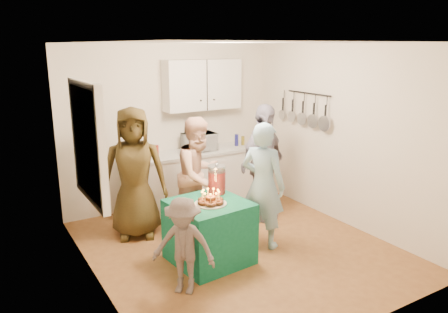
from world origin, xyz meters
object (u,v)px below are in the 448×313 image
man_birthday (263,185)px  woman_back_right (263,163)px  woman_back_center (199,175)px  counter (192,180)px  party_table (209,232)px  child_near_left (184,246)px  punch_jar (217,180)px  microwave (199,142)px  woman_back_left (134,173)px

man_birthday → woman_back_right: (0.55, 0.76, 0.05)m
woman_back_center → woman_back_right: size_ratio=0.93×
counter → woman_back_center: 1.09m
counter → woman_back_right: woman_back_right is taller
counter → party_table: counter is taller
woman_back_center → child_near_left: (-0.90, -1.35, -0.29)m
punch_jar → child_near_left: bearing=-139.1°
party_table → man_birthday: 0.92m
microwave → counter: bearing=-179.9°
man_birthday → microwave: bearing=-27.8°
woman_back_right → party_table: bearing=-171.6°
counter → party_table: bearing=-110.9°
microwave → woman_back_left: 1.50m
counter → woman_back_right: 1.31m
woman_back_center → microwave: bearing=45.0°
woman_back_left → party_table: bearing=-46.6°
counter → woman_back_center: (-0.36, -0.95, 0.39)m
counter → woman_back_center: bearing=-110.9°
microwave → punch_jar: size_ratio=1.52×
woman_back_left → man_birthday: bearing=-20.9°
woman_back_left → woman_back_center: size_ratio=1.10×
microwave → woman_back_right: 1.18m
punch_jar → woman_back_right: bearing=26.4°
party_table → child_near_left: size_ratio=0.80×
punch_jar → woman_back_center: 0.66m
punch_jar → woman_back_left: 1.20m
woman_back_left → counter: bearing=49.0°
microwave → woman_back_center: woman_back_center is taller
woman_back_right → child_near_left: size_ratio=1.65×
counter → man_birthday: man_birthday is taller
counter → woman_back_center: woman_back_center is taller
party_table → man_birthday: man_birthday is taller
party_table → microwave: bearing=65.2°
child_near_left → man_birthday: bearing=64.3°
man_birthday → woman_back_left: 1.74m
party_table → punch_jar: (0.24, 0.23, 0.55)m
woman_back_left → woman_back_right: woman_back_left is taller
microwave → woman_back_right: bearing=-63.7°
woman_back_left → woman_back_center: bearing=0.7°
punch_jar → woman_back_center: woman_back_center is taller
counter → man_birthday: bearing=-86.4°
microwave → punch_jar: 1.71m
party_table → man_birthday: bearing=1.8°
party_table → child_near_left: child_near_left is taller
woman_back_right → punch_jar: bearing=-175.3°
punch_jar → woman_back_center: bearing=82.0°
man_birthday → woman_back_right: 0.93m
woman_back_left → woman_back_right: bearing=8.5°
party_table → woman_back_right: bearing=30.0°
man_birthday → woman_back_left: (-1.31, 1.14, 0.07)m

